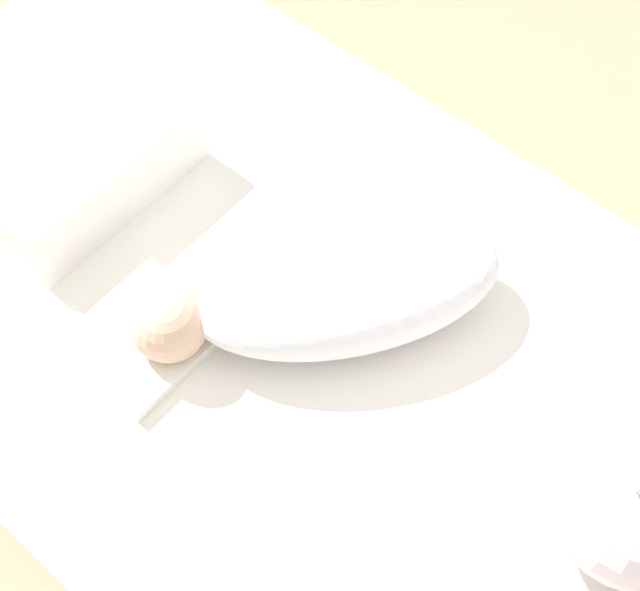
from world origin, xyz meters
TOP-DOWN VIEW (x-y plane):
  - ground_plane at (0.00, 0.00)m, footprint 12.00×12.00m
  - bed_mattress at (0.00, 0.00)m, footprint 1.58×0.89m
  - burp_cloth at (0.14, 0.16)m, footprint 0.18×0.18m
  - swaddled_baby at (-0.03, -0.04)m, footprint 0.41×0.48m
  - pillow at (0.49, 0.03)m, footprint 0.39×0.33m

SIDE VIEW (x-z plane):
  - ground_plane at x=0.00m, z-range 0.00..0.00m
  - bed_mattress at x=0.00m, z-range 0.00..0.13m
  - burp_cloth at x=0.14m, z-range 0.13..0.15m
  - pillow at x=0.49m, z-range 0.13..0.24m
  - swaddled_baby at x=-0.03m, z-range 0.13..0.26m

